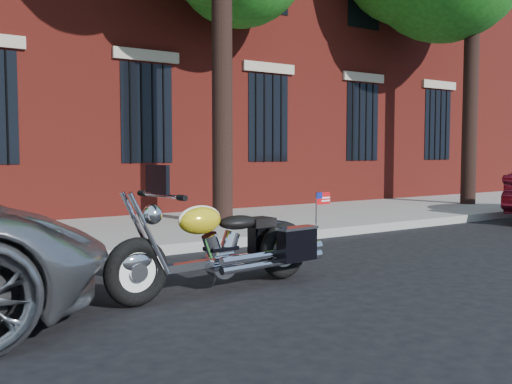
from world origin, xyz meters
TOP-DOWN VIEW (x-y plane):
  - ground at (0.00, 0.00)m, footprint 120.00×120.00m
  - curb at (0.00, 1.38)m, footprint 40.00×0.16m
  - sidewalk at (0.00, 3.26)m, footprint 40.00×3.60m
  - motorcycle at (-1.64, -0.84)m, footprint 2.59×0.87m

SIDE VIEW (x-z plane):
  - ground at x=0.00m, z-range 0.00..0.00m
  - curb at x=0.00m, z-range 0.00..0.15m
  - sidewalk at x=0.00m, z-range 0.00..0.15m
  - motorcycle at x=-1.64m, z-range -0.21..1.08m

